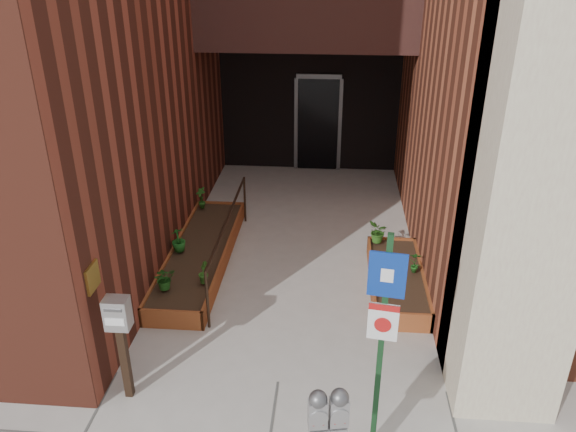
# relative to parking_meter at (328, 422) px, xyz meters

# --- Properties ---
(ground) EXTENTS (80.00, 80.00, 0.00)m
(ground) POSITION_rel_parking_meter_xyz_m (-0.60, 1.71, -1.17)
(ground) COLOR #9E9991
(ground) RESTS_ON ground
(planter_left) EXTENTS (0.90, 3.60, 0.30)m
(planter_left) POSITION_rel_parking_meter_xyz_m (-2.15, 4.41, -1.03)
(planter_left) COLOR brown
(planter_left) RESTS_ON ground
(planter_right) EXTENTS (0.80, 2.20, 0.30)m
(planter_right) POSITION_rel_parking_meter_xyz_m (1.00, 3.91, -1.03)
(planter_right) COLOR brown
(planter_right) RESTS_ON ground
(handrail) EXTENTS (0.04, 3.34, 0.90)m
(handrail) POSITION_rel_parking_meter_xyz_m (-1.65, 4.36, -0.42)
(handrail) COLOR black
(handrail) RESTS_ON ground
(parking_meter) EXTENTS (0.35, 0.19, 1.51)m
(parking_meter) POSITION_rel_parking_meter_xyz_m (0.00, 0.00, 0.00)
(parking_meter) COLOR gray
(parking_meter) RESTS_ON ground
(sign_post) EXTENTS (0.34, 0.10, 2.50)m
(sign_post) POSITION_rel_parking_meter_xyz_m (0.48, 0.87, 0.37)
(sign_post) COLOR #14381C
(sign_post) RESTS_ON ground
(payment_dropbox) EXTENTS (0.27, 0.21, 1.34)m
(payment_dropbox) POSITION_rel_parking_meter_xyz_m (-2.30, 1.36, -0.20)
(payment_dropbox) COLOR black
(payment_dropbox) RESTS_ON ground
(shrub_left_a) EXTENTS (0.41, 0.41, 0.34)m
(shrub_left_a) POSITION_rel_parking_meter_xyz_m (-2.36, 3.16, -0.70)
(shrub_left_a) COLOR #1D5518
(shrub_left_a) RESTS_ON planter_left
(shrub_left_b) EXTENTS (0.20, 0.20, 0.33)m
(shrub_left_b) POSITION_rel_parking_meter_xyz_m (-1.85, 3.37, -0.70)
(shrub_left_b) COLOR #285719
(shrub_left_b) RESTS_ON planter_left
(shrub_left_c) EXTENTS (0.32, 0.32, 0.40)m
(shrub_left_c) POSITION_rel_parking_meter_xyz_m (-2.45, 4.27, -0.67)
(shrub_left_c) COLOR #1A5B1B
(shrub_left_c) RESTS_ON planter_left
(shrub_left_d) EXTENTS (0.30, 0.30, 0.41)m
(shrub_left_d) POSITION_rel_parking_meter_xyz_m (-2.45, 5.91, -0.66)
(shrub_left_d) COLOR #225B1A
(shrub_left_d) RESTS_ON planter_left
(shrub_right_a) EXTENTS (0.26, 0.26, 0.34)m
(shrub_right_a) POSITION_rel_parking_meter_xyz_m (0.75, 3.78, -0.70)
(shrub_right_a) COLOR #1B5F1B
(shrub_right_a) RESTS_ON planter_right
(shrub_right_b) EXTENTS (0.21, 0.21, 0.35)m
(shrub_right_b) POSITION_rel_parking_meter_xyz_m (1.25, 3.91, -0.69)
(shrub_right_b) COLOR #1A5217
(shrub_right_b) RESTS_ON planter_right
(shrub_right_c) EXTENTS (0.36, 0.36, 0.37)m
(shrub_right_c) POSITION_rel_parking_meter_xyz_m (0.75, 4.81, -0.68)
(shrub_right_c) COLOR #2D631C
(shrub_right_c) RESTS_ON planter_right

